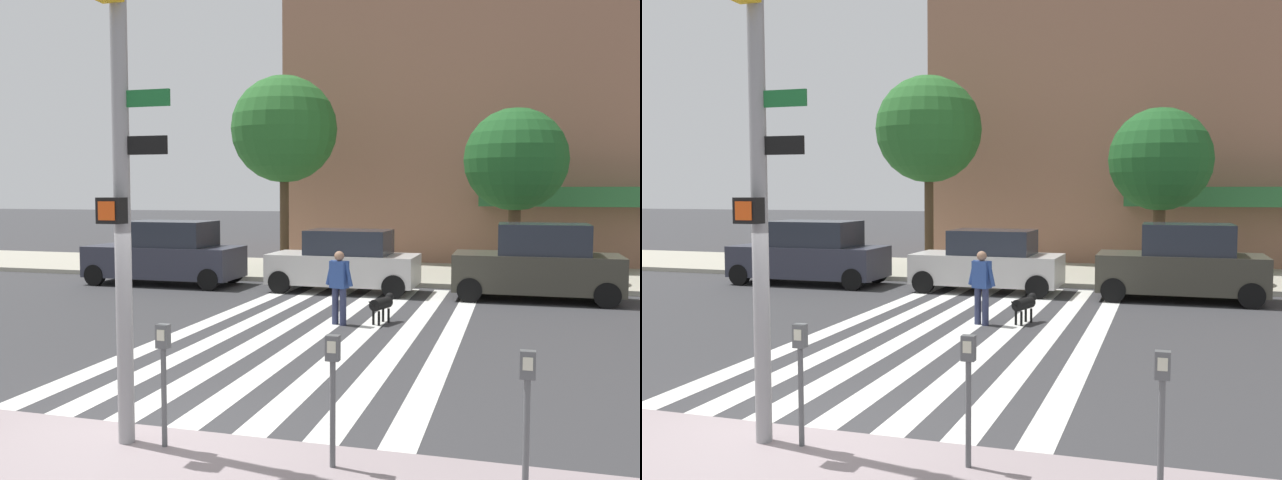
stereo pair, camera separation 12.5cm
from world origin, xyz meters
The scene contains 14 objects.
ground_plane centered at (0.00, 6.82, 0.00)m, with size 160.00×160.00×0.00m, color #353538.
sidewalk_far centered at (0.00, 16.64, 0.07)m, with size 80.00×6.00×0.15m, color #A6A290.
crosswalk_stripes centered at (0.20, 6.82, 0.00)m, with size 5.85×13.04×0.01m.
traffic_light_pole centered at (0.02, -0.60, 3.52)m, with size 0.74×0.46×5.80m.
parking_meter_curbside centered at (0.49, -0.55, 1.03)m, with size 0.14×0.11×1.36m.
parking_meter_second_along centered at (2.41, -0.58, 1.03)m, with size 0.14×0.11×1.36m.
parking_meter_third_along centered at (4.29, -0.72, 1.03)m, with size 0.14×0.11×1.36m.
parked_car_near_curb centered at (-6.54, 12.21, 0.97)m, with size 4.87×1.99×2.01m.
parked_car_behind_first centered at (-0.70, 12.21, 0.88)m, with size 4.33×1.97×1.83m.
parked_car_third_in_line centered at (4.69, 12.21, 0.98)m, with size 4.37×2.03×2.08m.
street_tree_nearest centered at (-3.75, 15.59, 5.08)m, with size 3.71×3.71×6.81m.
street_tree_middle centered at (4.02, 15.41, 3.92)m, with size 3.24×3.24×5.42m.
pedestrian_dog_walker centered at (0.39, 7.37, 0.93)m, with size 0.70×0.35×1.64m.
dog_on_leash centered at (1.28, 7.80, 0.44)m, with size 0.47×1.01×0.65m.
Camera 1 is at (4.20, -7.15, 2.96)m, focal length 38.51 mm.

